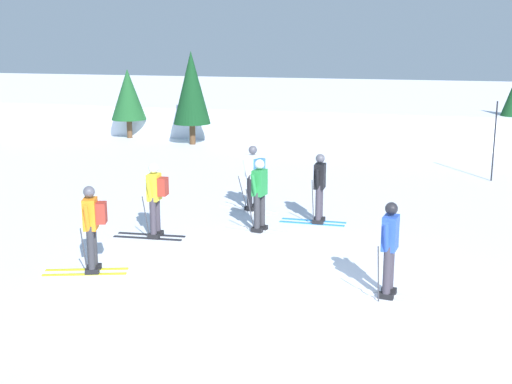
% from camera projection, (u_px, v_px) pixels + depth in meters
% --- Properties ---
extents(ground_plane, '(120.00, 120.00, 0.00)m').
position_uv_depth(ground_plane, '(281.00, 285.00, 12.34)').
color(ground_plane, silver).
extents(far_snow_ridge, '(80.00, 8.76, 1.34)m').
position_uv_depth(far_snow_ridge, '(382.00, 118.00, 31.50)').
color(far_snow_ridge, silver).
rests_on(far_snow_ridge, ground).
extents(skier_orange, '(1.63, 0.96, 1.71)m').
position_uv_depth(skier_orange, '(92.00, 225.00, 12.78)').
color(skier_orange, gold).
rests_on(skier_orange, ground).
extents(skier_green, '(1.64, 0.99, 1.71)m').
position_uv_depth(skier_green, '(259.00, 193.00, 15.49)').
color(skier_green, silver).
rests_on(skier_green, ground).
extents(skier_black, '(1.60, 1.00, 1.71)m').
position_uv_depth(skier_black, '(319.00, 186.00, 16.20)').
color(skier_black, '#237AC6').
rests_on(skier_black, ground).
extents(skier_white, '(1.63, 0.95, 1.71)m').
position_uv_depth(skier_white, '(254.00, 175.00, 17.38)').
color(skier_white, silver).
rests_on(skier_white, ground).
extents(skier_yellow, '(1.62, 1.00, 1.71)m').
position_uv_depth(skier_yellow, '(155.00, 196.00, 15.02)').
color(skier_yellow, black).
rests_on(skier_yellow, ground).
extents(skier_blue, '(1.63, 1.00, 1.71)m').
position_uv_depth(skier_blue, '(389.00, 247.00, 11.57)').
color(skier_blue, silver).
rests_on(skier_blue, ground).
extents(trail_marker_pole, '(0.05, 0.05, 2.50)m').
position_uv_depth(trail_marker_pole, '(494.00, 141.00, 20.88)').
color(trail_marker_pole, black).
rests_on(trail_marker_pole, ground).
extents(conifer_far_left, '(1.55, 1.55, 3.86)m').
position_uv_depth(conifer_far_left, '(191.00, 88.00, 27.70)').
color(conifer_far_left, '#513823').
rests_on(conifer_far_left, ground).
extents(conifer_far_right, '(1.54, 1.54, 3.04)m').
position_uv_depth(conifer_far_right, '(128.00, 95.00, 29.56)').
color(conifer_far_right, '#513823').
rests_on(conifer_far_right, ground).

